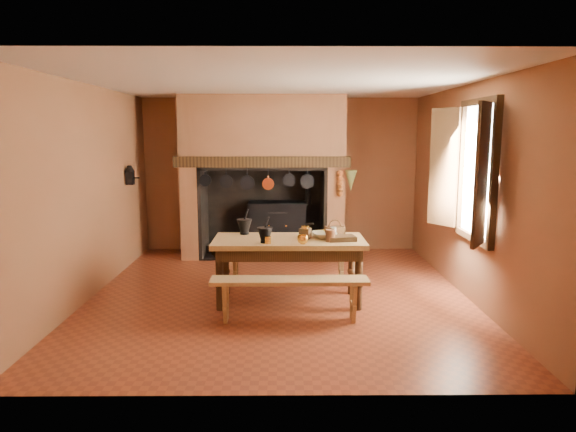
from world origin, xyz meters
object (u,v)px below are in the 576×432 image
object	(u,v)px
iron_range	(278,227)
bench_front	(290,289)
work_table	(289,249)
mixing_bowl	(324,235)
coffee_grinder	(305,232)
wicker_basket	(335,231)

from	to	relation	value
iron_range	bench_front	world-z (taller)	iron_range
work_table	mixing_bowl	xyz separation A→B (m)	(0.46, 0.05, 0.17)
work_table	coffee_grinder	distance (m)	0.29
work_table	bench_front	size ratio (longest dim) A/B	1.06
bench_front	work_table	bearing A→B (deg)	90.00
coffee_grinder	wicker_basket	size ratio (longest dim) A/B	0.76
coffee_grinder	wicker_basket	distance (m)	0.41
work_table	bench_front	xyz separation A→B (m)	(0.00, -0.71, -0.32)
work_table	bench_front	distance (m)	0.78
iron_range	bench_front	bearing A→B (deg)	-87.21
iron_range	coffee_grinder	size ratio (longest dim) A/B	7.86
bench_front	coffee_grinder	xyz separation A→B (m)	(0.21, 0.73, 0.53)
iron_range	mixing_bowl	bearing A→B (deg)	-77.06
mixing_bowl	wicker_basket	xyz separation A→B (m)	(0.14, 0.11, 0.03)
work_table	mixing_bowl	bearing A→B (deg)	6.05
coffee_grinder	mixing_bowl	world-z (taller)	coffee_grinder
wicker_basket	coffee_grinder	bearing A→B (deg)	-176.74
bench_front	mixing_bowl	xyz separation A→B (m)	(0.46, 0.76, 0.49)
work_table	mixing_bowl	distance (m)	0.49
work_table	bench_front	world-z (taller)	work_table
iron_range	wicker_basket	size ratio (longest dim) A/B	6.00
iron_range	coffee_grinder	world-z (taller)	iron_range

